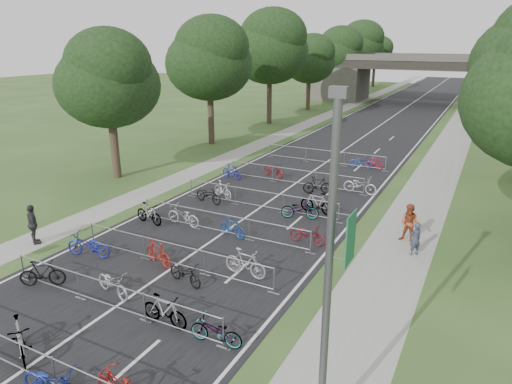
{
  "coord_description": "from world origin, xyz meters",
  "views": [
    {
      "loc": [
        10.92,
        -6.39,
        9.03
      ],
      "look_at": [
        0.01,
        14.62,
        1.1
      ],
      "focal_mm": 32.0,
      "sensor_mm": 36.0,
      "label": 1
    }
  ],
  "objects_px": {
    "bike_1": "(20,339)",
    "pedestrian_a": "(415,239)",
    "lamppost": "(330,275)",
    "pedestrian_b": "(410,224)",
    "overpass_bridge": "(415,79)",
    "bike_2": "(53,383)",
    "pedestrian_c": "(33,225)"
  },
  "relations": [
    {
      "from": "pedestrian_b",
      "to": "overpass_bridge",
      "type": "bearing_deg",
      "value": 108.45
    },
    {
      "from": "overpass_bridge",
      "to": "bike_1",
      "type": "distance_m",
      "value": 64.56
    },
    {
      "from": "bike_1",
      "to": "pedestrian_b",
      "type": "bearing_deg",
      "value": -0.44
    },
    {
      "from": "pedestrian_a",
      "to": "pedestrian_b",
      "type": "relative_size",
      "value": 0.82
    },
    {
      "from": "bike_1",
      "to": "bike_2",
      "type": "xyz_separation_m",
      "value": [
        2.31,
        -0.77,
        -0.08
      ]
    },
    {
      "from": "lamppost",
      "to": "pedestrian_b",
      "type": "xyz_separation_m",
      "value": [
        -0.1,
        12.25,
        -3.35
      ]
    },
    {
      "from": "pedestrian_a",
      "to": "bike_2",
      "type": "bearing_deg",
      "value": 17.95
    },
    {
      "from": "overpass_bridge",
      "to": "pedestrian_a",
      "type": "xyz_separation_m",
      "value": [
        8.7,
        -52.02,
        -2.77
      ]
    },
    {
      "from": "pedestrian_a",
      "to": "pedestrian_b",
      "type": "xyz_separation_m",
      "value": [
        -0.47,
        1.27,
        0.17
      ]
    },
    {
      "from": "pedestrian_c",
      "to": "overpass_bridge",
      "type": "bearing_deg",
      "value": -68.41
    },
    {
      "from": "overpass_bridge",
      "to": "pedestrian_a",
      "type": "bearing_deg",
      "value": -80.5
    },
    {
      "from": "lamppost",
      "to": "bike_2",
      "type": "distance_m",
      "value": 7.9
    },
    {
      "from": "lamppost",
      "to": "bike_1",
      "type": "xyz_separation_m",
      "value": [
        -8.88,
        -1.49,
        -3.67
      ]
    },
    {
      "from": "bike_2",
      "to": "pedestrian_c",
      "type": "xyz_separation_m",
      "value": [
        -8.88,
        6.33,
        0.43
      ]
    },
    {
      "from": "lamppost",
      "to": "pedestrian_a",
      "type": "height_order",
      "value": "lamppost"
    },
    {
      "from": "bike_2",
      "to": "pedestrian_c",
      "type": "relative_size",
      "value": 1.05
    },
    {
      "from": "overpass_bridge",
      "to": "bike_2",
      "type": "bearing_deg",
      "value": -88.46
    },
    {
      "from": "lamppost",
      "to": "bike_1",
      "type": "relative_size",
      "value": 4.07
    },
    {
      "from": "bike_2",
      "to": "bike_1",
      "type": "bearing_deg",
      "value": 65.42
    },
    {
      "from": "bike_2",
      "to": "pedestrian_b",
      "type": "xyz_separation_m",
      "value": [
        6.47,
        14.5,
        0.4
      ]
    },
    {
      "from": "lamppost",
      "to": "pedestrian_a",
      "type": "distance_m",
      "value": 11.54
    },
    {
      "from": "overpass_bridge",
      "to": "bike_1",
      "type": "height_order",
      "value": "overpass_bridge"
    },
    {
      "from": "pedestrian_a",
      "to": "pedestrian_b",
      "type": "bearing_deg",
      "value": -113.96
    },
    {
      "from": "pedestrian_b",
      "to": "pedestrian_c",
      "type": "distance_m",
      "value": 17.39
    },
    {
      "from": "pedestrian_a",
      "to": "overpass_bridge",
      "type": "bearing_deg",
      "value": -124.86
    },
    {
      "from": "bike_1",
      "to": "pedestrian_c",
      "type": "distance_m",
      "value": 8.62
    },
    {
      "from": "overpass_bridge",
      "to": "bike_2",
      "type": "height_order",
      "value": "overpass_bridge"
    },
    {
      "from": "lamppost",
      "to": "pedestrian_b",
      "type": "height_order",
      "value": "lamppost"
    },
    {
      "from": "pedestrian_a",
      "to": "pedestrian_b",
      "type": "height_order",
      "value": "pedestrian_b"
    },
    {
      "from": "overpass_bridge",
      "to": "pedestrian_b",
      "type": "height_order",
      "value": "overpass_bridge"
    },
    {
      "from": "bike_1",
      "to": "pedestrian_c",
      "type": "xyz_separation_m",
      "value": [
        -6.57,
        5.56,
        0.35
      ]
    },
    {
      "from": "bike_1",
      "to": "pedestrian_a",
      "type": "distance_m",
      "value": 15.53
    }
  ]
}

